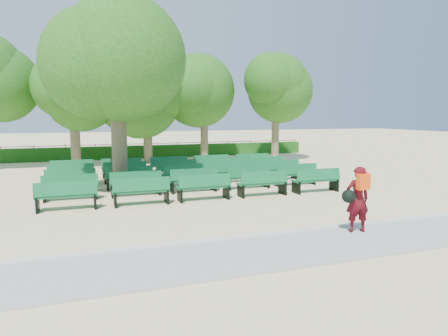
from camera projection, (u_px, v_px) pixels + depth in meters
name	position (u px, v px, depth m)	size (l,w,h in m)	color
ground	(186.00, 193.00, 15.99)	(120.00, 120.00, 0.00)	beige
paving	(264.00, 252.00, 9.06)	(30.00, 2.20, 0.06)	#A6A7A2
curb	(245.00, 237.00, 10.13)	(30.00, 0.12, 0.10)	silver
hedge	(139.00, 152.00, 29.02)	(26.00, 0.70, 0.90)	#1D5716
fence	(139.00, 157.00, 29.45)	(26.00, 0.10, 1.02)	black
tree_line	(148.00, 164.00, 25.34)	(21.80, 6.80, 7.04)	#29631A
bench_array	(183.00, 183.00, 17.85)	(1.99, 0.76, 1.23)	#116332
tree_among	(117.00, 77.00, 15.75)	(4.64, 4.64, 6.74)	brown
person	(357.00, 198.00, 10.43)	(0.85, 0.55, 1.74)	#4D0B11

